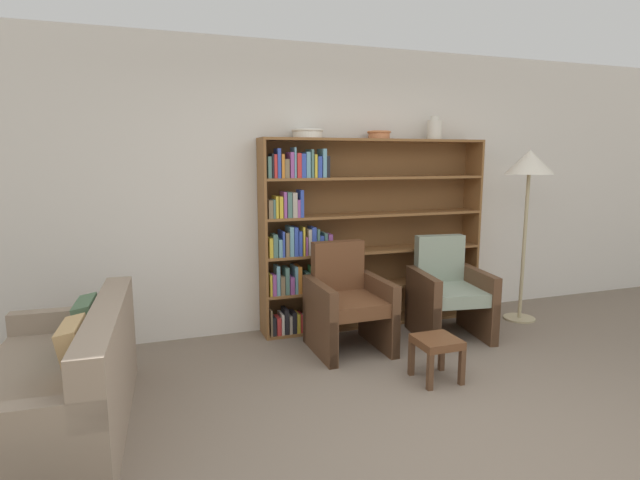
{
  "coord_description": "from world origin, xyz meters",
  "views": [
    {
      "loc": [
        -1.7,
        -2.17,
        1.69
      ],
      "look_at": [
        -0.24,
        2.02,
        0.95
      ],
      "focal_mm": 28.0,
      "sensor_mm": 36.0,
      "label": 1
    }
  ],
  "objects_px": {
    "armchair_cushioned": "(448,293)",
    "floor_lamp": "(529,170)",
    "bowl_slate": "(307,133)",
    "footstool": "(437,347)",
    "bowl_cream": "(379,134)",
    "couch": "(61,389)",
    "vase_tall": "(434,129)",
    "bookshelf": "(351,236)",
    "armchair_leather": "(347,303)"
  },
  "relations": [
    {
      "from": "armchair_cushioned",
      "to": "footstool",
      "type": "bearing_deg",
      "value": 60.49
    },
    {
      "from": "bowl_cream",
      "to": "armchair_leather",
      "type": "distance_m",
      "value": 1.68
    },
    {
      "from": "armchair_cushioned",
      "to": "floor_lamp",
      "type": "xyz_separation_m",
      "value": [
        0.99,
        0.14,
        1.15
      ]
    },
    {
      "from": "armchair_cushioned",
      "to": "footstool",
      "type": "relative_size",
      "value": 2.78
    },
    {
      "from": "bookshelf",
      "to": "bowl_slate",
      "type": "relative_size",
      "value": 7.84
    },
    {
      "from": "bookshelf",
      "to": "vase_tall",
      "type": "xyz_separation_m",
      "value": [
        0.9,
        -0.01,
        1.05
      ]
    },
    {
      "from": "bowl_slate",
      "to": "footstool",
      "type": "bearing_deg",
      "value": -67.0
    },
    {
      "from": "armchair_cushioned",
      "to": "bookshelf",
      "type": "bearing_deg",
      "value": -27.52
    },
    {
      "from": "bookshelf",
      "to": "bowl_slate",
      "type": "height_order",
      "value": "bowl_slate"
    },
    {
      "from": "armchair_cushioned",
      "to": "footstool",
      "type": "xyz_separation_m",
      "value": [
        -0.64,
        -0.83,
        -0.14
      ]
    },
    {
      "from": "couch",
      "to": "footstool",
      "type": "bearing_deg",
      "value": -90.02
    },
    {
      "from": "bookshelf",
      "to": "couch",
      "type": "height_order",
      "value": "bookshelf"
    },
    {
      "from": "bookshelf",
      "to": "vase_tall",
      "type": "relative_size",
      "value": 9.79
    },
    {
      "from": "bowl_cream",
      "to": "footstool",
      "type": "xyz_separation_m",
      "value": [
        -0.15,
        -1.38,
        -1.64
      ]
    },
    {
      "from": "armchair_leather",
      "to": "floor_lamp",
      "type": "distance_m",
      "value": 2.33
    },
    {
      "from": "bowl_slate",
      "to": "bowl_cream",
      "type": "bearing_deg",
      "value": 0.0
    },
    {
      "from": "floor_lamp",
      "to": "armchair_cushioned",
      "type": "bearing_deg",
      "value": -171.68
    },
    {
      "from": "couch",
      "to": "footstool",
      "type": "distance_m",
      "value": 2.59
    },
    {
      "from": "footstool",
      "to": "couch",
      "type": "bearing_deg",
      "value": 177.11
    },
    {
      "from": "bookshelf",
      "to": "bowl_slate",
      "type": "xyz_separation_m",
      "value": [
        -0.45,
        -0.01,
        0.99
      ]
    },
    {
      "from": "bowl_slate",
      "to": "armchair_cushioned",
      "type": "distance_m",
      "value": 2.01
    },
    {
      "from": "bowl_cream",
      "to": "bookshelf",
      "type": "bearing_deg",
      "value": 177.26
    },
    {
      "from": "bowl_slate",
      "to": "footstool",
      "type": "height_order",
      "value": "bowl_slate"
    },
    {
      "from": "couch",
      "to": "footstool",
      "type": "relative_size",
      "value": 5.1
    },
    {
      "from": "bookshelf",
      "to": "vase_tall",
      "type": "bearing_deg",
      "value": -0.86
    },
    {
      "from": "bowl_slate",
      "to": "bowl_cream",
      "type": "distance_m",
      "value": 0.73
    },
    {
      "from": "bowl_cream",
      "to": "armchair_leather",
      "type": "height_order",
      "value": "bowl_cream"
    },
    {
      "from": "armchair_cushioned",
      "to": "floor_lamp",
      "type": "relative_size",
      "value": 0.53
    },
    {
      "from": "bookshelf",
      "to": "bowl_cream",
      "type": "distance_m",
      "value": 1.03
    },
    {
      "from": "bowl_slate",
      "to": "armchair_leather",
      "type": "height_order",
      "value": "bowl_slate"
    },
    {
      "from": "vase_tall",
      "to": "armchair_leather",
      "type": "distance_m",
      "value": 2.02
    },
    {
      "from": "bowl_slate",
      "to": "armchair_cushioned",
      "type": "relative_size",
      "value": 0.32
    },
    {
      "from": "bowl_cream",
      "to": "vase_tall",
      "type": "distance_m",
      "value": 0.62
    },
    {
      "from": "floor_lamp",
      "to": "bowl_slate",
      "type": "bearing_deg",
      "value": 169.73
    },
    {
      "from": "vase_tall",
      "to": "bowl_slate",
      "type": "bearing_deg",
      "value": -180.0
    },
    {
      "from": "vase_tall",
      "to": "couch",
      "type": "bearing_deg",
      "value": -159.61
    },
    {
      "from": "armchair_cushioned",
      "to": "couch",
      "type": "bearing_deg",
      "value": 20.44
    },
    {
      "from": "vase_tall",
      "to": "couch",
      "type": "height_order",
      "value": "vase_tall"
    },
    {
      "from": "bookshelf",
      "to": "footstool",
      "type": "relative_size",
      "value": 6.89
    },
    {
      "from": "vase_tall",
      "to": "bookshelf",
      "type": "bearing_deg",
      "value": 179.14
    },
    {
      "from": "couch",
      "to": "armchair_leather",
      "type": "relative_size",
      "value": 1.83
    },
    {
      "from": "vase_tall",
      "to": "armchair_cushioned",
      "type": "height_order",
      "value": "vase_tall"
    },
    {
      "from": "couch",
      "to": "vase_tall",
      "type": "bearing_deg",
      "value": -66.74
    },
    {
      "from": "bowl_cream",
      "to": "couch",
      "type": "height_order",
      "value": "bowl_cream"
    },
    {
      "from": "vase_tall",
      "to": "armchair_cushioned",
      "type": "relative_size",
      "value": 0.25
    },
    {
      "from": "couch",
      "to": "bowl_cream",
      "type": "bearing_deg",
      "value": -62.63
    },
    {
      "from": "couch",
      "to": "floor_lamp",
      "type": "bearing_deg",
      "value": -75.8
    },
    {
      "from": "armchair_leather",
      "to": "armchair_cushioned",
      "type": "xyz_separation_m",
      "value": [
        1.04,
        -0.0,
        0.0
      ]
    },
    {
      "from": "bowl_cream",
      "to": "couch",
      "type": "bearing_deg",
      "value": -155.5
    },
    {
      "from": "armchair_leather",
      "to": "bowl_slate",
      "type": "bearing_deg",
      "value": -71.97
    }
  ]
}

